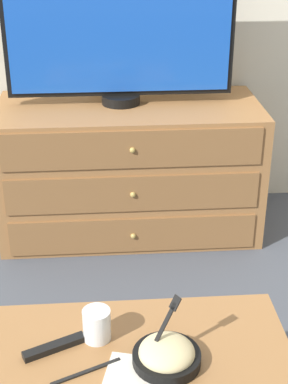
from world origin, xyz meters
TOP-DOWN VIEW (x-y plane):
  - ground_plane at (0.00, 0.00)m, footprint 12.00×12.00m
  - dresser at (-0.02, -0.29)m, footprint 1.17×0.54m
  - tv at (-0.06, -0.26)m, footprint 0.98×0.17m
  - coffee_table at (-0.08, -1.63)m, footprint 0.82×0.48m
  - takeout_bowl at (0.00, -1.66)m, footprint 0.17×0.17m
  - drink_cup at (-0.17, -1.55)m, footprint 0.07×0.07m
  - napkin at (-0.07, -1.72)m, footprint 0.22×0.22m
  - knife at (-0.20, -1.67)m, footprint 0.17×0.08m
  - remote_control at (-0.28, -1.59)m, footprint 0.16×0.10m

SIDE VIEW (x-z plane):
  - ground_plane at x=0.00m, z-range 0.00..0.00m
  - dresser at x=-0.02m, z-range 0.00..0.61m
  - coffee_table at x=-0.08m, z-range 0.13..0.52m
  - napkin at x=-0.07m, z-range 0.39..0.39m
  - knife at x=-0.20m, z-range 0.39..0.39m
  - remote_control at x=-0.28m, z-range 0.39..0.40m
  - takeout_bowl at x=0.00m, z-range 0.33..0.50m
  - drink_cup at x=-0.17m, z-range 0.38..0.47m
  - tv at x=-0.06m, z-range 0.62..1.24m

